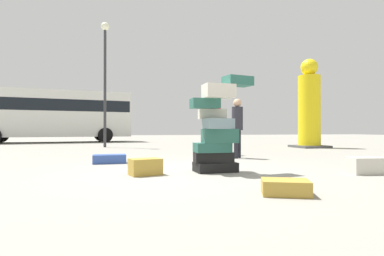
# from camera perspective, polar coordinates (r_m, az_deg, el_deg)

# --- Properties ---
(ground_plane) EXTENTS (80.00, 80.00, 0.00)m
(ground_plane) POSITION_cam_1_polar(r_m,az_deg,el_deg) (5.67, 0.28, -8.10)
(ground_plane) COLOR gray
(suitcase_tower) EXTENTS (1.12, 0.72, 1.73)m
(suitcase_tower) POSITION_cam_1_polar(r_m,az_deg,el_deg) (5.60, 4.55, -0.69)
(suitcase_tower) COLOR black
(suitcase_tower) RESTS_ON ground
(suitcase_tan_behind_tower) EXTENTS (0.58, 0.45, 0.28)m
(suitcase_tan_behind_tower) POSITION_cam_1_polar(r_m,az_deg,el_deg) (5.31, -8.64, -7.11)
(suitcase_tan_behind_tower) COLOR #B28C33
(suitcase_tan_behind_tower) RESTS_ON ground
(suitcase_tan_white_trunk) EXTENTS (0.65, 0.57, 0.18)m
(suitcase_tan_white_trunk) POSITION_cam_1_polar(r_m,az_deg,el_deg) (3.85, 16.89, -10.45)
(suitcase_tan_white_trunk) COLOR #B28C33
(suitcase_tan_white_trunk) RESTS_ON ground
(suitcase_cream_right_side) EXTENTS (0.67, 0.46, 0.29)m
(suitcase_cream_right_side) POSITION_cam_1_polar(r_m,az_deg,el_deg) (6.18, 29.61, -6.07)
(suitcase_cream_right_side) COLOR beige
(suitcase_cream_right_side) RESTS_ON ground
(suitcase_navy_foreground_far) EXTENTS (0.74, 0.41, 0.20)m
(suitcase_navy_foreground_far) POSITION_cam_1_polar(r_m,az_deg,el_deg) (7.32, -15.04, -5.55)
(suitcase_navy_foreground_far) COLOR #334F99
(suitcase_navy_foreground_far) RESTS_ON ground
(person_bearded_onlooker) EXTENTS (0.30, 0.33, 1.74)m
(person_bearded_onlooker) POSITION_cam_1_polar(r_m,az_deg,el_deg) (9.53, 4.46, 1.29)
(person_bearded_onlooker) COLOR brown
(person_bearded_onlooker) RESTS_ON ground
(person_tourist_with_camera) EXTENTS (0.30, 0.30, 1.61)m
(person_tourist_with_camera) POSITION_cam_1_polar(r_m,az_deg,el_deg) (8.42, 8.39, 0.94)
(person_tourist_with_camera) COLOR black
(person_tourist_with_camera) RESTS_ON ground
(yellow_dummy_statue) EXTENTS (1.31, 1.31, 3.84)m
(yellow_dummy_statue) POSITION_cam_1_polar(r_m,az_deg,el_deg) (14.28, 20.90, 3.43)
(yellow_dummy_statue) COLOR yellow
(yellow_dummy_statue) RESTS_ON ground
(parked_bus) EXTENTS (9.43, 3.76, 3.15)m
(parked_bus) POSITION_cam_1_polar(r_m,az_deg,el_deg) (20.90, -24.31, 2.60)
(parked_bus) COLOR silver
(parked_bus) RESTS_ON ground
(lamp_post) EXTENTS (0.36, 0.36, 5.54)m
(lamp_post) POSITION_cam_1_polar(r_m,az_deg,el_deg) (14.44, -15.80, 11.25)
(lamp_post) COLOR #333338
(lamp_post) RESTS_ON ground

